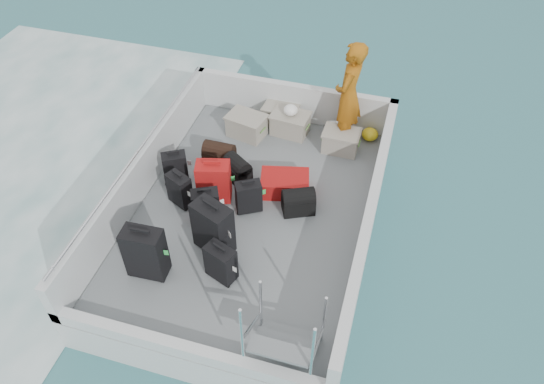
{
  "coord_description": "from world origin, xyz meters",
  "views": [
    {
      "loc": [
        1.84,
        -5.13,
        6.42
      ],
      "look_at": [
        0.29,
        0.11,
        1.0
      ],
      "focal_mm": 35.0,
      "sensor_mm": 36.0,
      "label": 1
    }
  ],
  "objects_px": {
    "suitcase_4": "(206,207)",
    "crate_1": "(281,116)",
    "suitcase_7": "(249,197)",
    "suitcase_8": "(285,184)",
    "suitcase_1": "(180,190)",
    "crate_0": "(247,126)",
    "suitcase_6": "(221,263)",
    "suitcase_2": "(175,168)",
    "suitcase_3": "(213,228)",
    "crate_3": "(341,142)",
    "suitcase_5": "(214,182)",
    "suitcase_0": "(146,253)",
    "passenger": "(348,95)",
    "crate_2": "(290,124)"
  },
  "relations": [
    {
      "from": "suitcase_4",
      "to": "passenger",
      "type": "height_order",
      "value": "passenger"
    },
    {
      "from": "suitcase_2",
      "to": "crate_1",
      "type": "xyz_separation_m",
      "value": [
        1.17,
        1.9,
        -0.1
      ]
    },
    {
      "from": "suitcase_1",
      "to": "crate_3",
      "type": "distance_m",
      "value": 2.82
    },
    {
      "from": "crate_0",
      "to": "passenger",
      "type": "distance_m",
      "value": 1.83
    },
    {
      "from": "suitcase_3",
      "to": "suitcase_7",
      "type": "distance_m",
      "value": 0.87
    },
    {
      "from": "suitcase_2",
      "to": "suitcase_3",
      "type": "height_order",
      "value": "suitcase_3"
    },
    {
      "from": "suitcase_1",
      "to": "crate_1",
      "type": "xyz_separation_m",
      "value": [
        0.91,
        2.33,
        -0.1
      ]
    },
    {
      "from": "suitcase_3",
      "to": "passenger",
      "type": "height_order",
      "value": "passenger"
    },
    {
      "from": "crate_0",
      "to": "crate_1",
      "type": "distance_m",
      "value": 0.67
    },
    {
      "from": "suitcase_2",
      "to": "suitcase_6",
      "type": "height_order",
      "value": "suitcase_6"
    },
    {
      "from": "suitcase_5",
      "to": "suitcase_7",
      "type": "bearing_deg",
      "value": -23.18
    },
    {
      "from": "suitcase_2",
      "to": "passenger",
      "type": "xyz_separation_m",
      "value": [
        2.33,
        1.74,
        0.66
      ]
    },
    {
      "from": "suitcase_2",
      "to": "suitcase_4",
      "type": "height_order",
      "value": "suitcase_4"
    },
    {
      "from": "suitcase_5",
      "to": "crate_3",
      "type": "relative_size",
      "value": 1.19
    },
    {
      "from": "suitcase_5",
      "to": "suitcase_8",
      "type": "bearing_deg",
      "value": 10.78
    },
    {
      "from": "suitcase_3",
      "to": "passenger",
      "type": "distance_m",
      "value": 3.17
    },
    {
      "from": "suitcase_3",
      "to": "crate_3",
      "type": "height_order",
      "value": "suitcase_3"
    },
    {
      "from": "suitcase_5",
      "to": "crate_2",
      "type": "distance_m",
      "value": 2.01
    },
    {
      "from": "suitcase_1",
      "to": "crate_1",
      "type": "relative_size",
      "value": 0.97
    },
    {
      "from": "crate_0",
      "to": "crate_3",
      "type": "bearing_deg",
      "value": 2.11
    },
    {
      "from": "suitcase_7",
      "to": "crate_3",
      "type": "relative_size",
      "value": 0.92
    },
    {
      "from": "suitcase_7",
      "to": "crate_3",
      "type": "distance_m",
      "value": 2.05
    },
    {
      "from": "suitcase_0",
      "to": "suitcase_3",
      "type": "relative_size",
      "value": 0.98
    },
    {
      "from": "suitcase_2",
      "to": "crate_0",
      "type": "xyz_separation_m",
      "value": [
        0.69,
        1.42,
        -0.08
      ]
    },
    {
      "from": "suitcase_6",
      "to": "crate_0",
      "type": "distance_m",
      "value": 3.04
    },
    {
      "from": "suitcase_0",
      "to": "passenger",
      "type": "height_order",
      "value": "passenger"
    },
    {
      "from": "suitcase_4",
      "to": "suitcase_0",
      "type": "bearing_deg",
      "value": -136.52
    },
    {
      "from": "suitcase_1",
      "to": "passenger",
      "type": "xyz_separation_m",
      "value": [
        2.07,
        2.18,
        0.65
      ]
    },
    {
      "from": "suitcase_1",
      "to": "crate_0",
      "type": "relative_size",
      "value": 0.9
    },
    {
      "from": "crate_2",
      "to": "passenger",
      "type": "relative_size",
      "value": 0.33
    },
    {
      "from": "suitcase_6",
      "to": "crate_3",
      "type": "distance_m",
      "value": 3.19
    },
    {
      "from": "suitcase_0",
      "to": "suitcase_5",
      "type": "distance_m",
      "value": 1.6
    },
    {
      "from": "crate_2",
      "to": "suitcase_8",
      "type": "bearing_deg",
      "value": -78.23
    },
    {
      "from": "suitcase_5",
      "to": "passenger",
      "type": "height_order",
      "value": "passenger"
    },
    {
      "from": "suitcase_5",
      "to": "suitcase_1",
      "type": "bearing_deg",
      "value": -166.96
    },
    {
      "from": "suitcase_0",
      "to": "suitcase_8",
      "type": "distance_m",
      "value": 2.43
    },
    {
      "from": "suitcase_3",
      "to": "crate_3",
      "type": "distance_m",
      "value": 2.9
    },
    {
      "from": "suitcase_6",
      "to": "crate_0",
      "type": "bearing_deg",
      "value": 123.37
    },
    {
      "from": "suitcase_3",
      "to": "suitcase_6",
      "type": "height_order",
      "value": "suitcase_3"
    },
    {
      "from": "suitcase_0",
      "to": "suitcase_7",
      "type": "distance_m",
      "value": 1.74
    },
    {
      "from": "suitcase_1",
      "to": "crate_0",
      "type": "height_order",
      "value": "suitcase_1"
    },
    {
      "from": "crate_0",
      "to": "passenger",
      "type": "relative_size",
      "value": 0.33
    },
    {
      "from": "suitcase_8",
      "to": "crate_3",
      "type": "height_order",
      "value": "crate_3"
    },
    {
      "from": "suitcase_7",
      "to": "passenger",
      "type": "distance_m",
      "value": 2.37
    },
    {
      "from": "suitcase_7",
      "to": "suitcase_8",
      "type": "relative_size",
      "value": 0.72
    },
    {
      "from": "suitcase_5",
      "to": "crate_0",
      "type": "distance_m",
      "value": 1.63
    },
    {
      "from": "suitcase_5",
      "to": "crate_1",
      "type": "distance_m",
      "value": 2.15
    },
    {
      "from": "crate_2",
      "to": "passenger",
      "type": "bearing_deg",
      "value": 3.35
    },
    {
      "from": "suitcase_8",
      "to": "passenger",
      "type": "height_order",
      "value": "passenger"
    },
    {
      "from": "suitcase_4",
      "to": "crate_1",
      "type": "distance_m",
      "value": 2.59
    }
  ]
}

